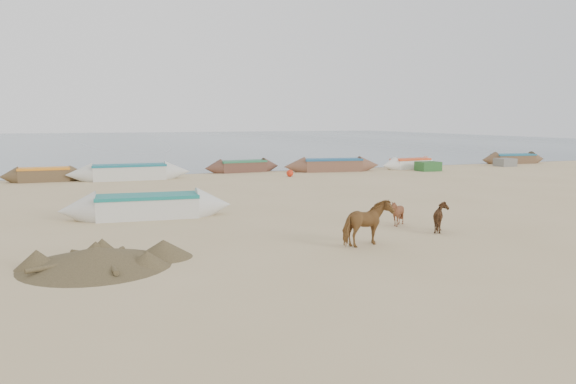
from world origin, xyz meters
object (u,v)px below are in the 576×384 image
at_px(calf_front, 397,213).
at_px(calf_right, 443,217).
at_px(cow_adult, 367,223).
at_px(near_canoe, 147,206).

xyz_separation_m(calf_front, calf_right, (0.82, -1.37, 0.03)).
relative_size(cow_adult, near_canoe, 0.25).
bearing_deg(calf_right, near_canoe, 66.69).
xyz_separation_m(cow_adult, calf_front, (2.42, 2.29, -0.21)).
xyz_separation_m(calf_front, near_canoe, (-7.67, 4.65, -0.01)).
height_order(cow_adult, calf_front, cow_adult).
height_order(calf_front, calf_right, calf_right).
bearing_deg(cow_adult, calf_front, -62.40).
bearing_deg(calf_right, calf_front, 43.06).
bearing_deg(near_canoe, calf_front, -26.70).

